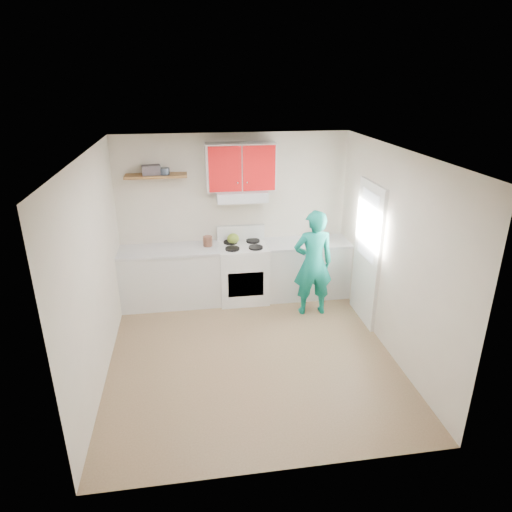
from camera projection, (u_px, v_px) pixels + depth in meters
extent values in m
plane|color=brown|center=(251.00, 353.00, 5.89)|extent=(3.80, 3.80, 0.00)
cube|color=white|center=(250.00, 153.00, 4.92)|extent=(3.60, 3.80, 0.04)
cube|color=beige|center=(234.00, 216.00, 7.14)|extent=(3.60, 0.04, 2.60)
cube|color=beige|center=(283.00, 351.00, 3.66)|extent=(3.60, 0.04, 2.60)
cube|color=beige|center=(95.00, 271.00, 5.15)|extent=(0.04, 3.80, 2.60)
cube|color=beige|center=(392.00, 254.00, 5.65)|extent=(0.04, 3.80, 2.60)
cube|color=white|center=(367.00, 254.00, 6.39)|extent=(0.05, 0.85, 2.05)
cube|color=white|center=(368.00, 225.00, 6.23)|extent=(0.01, 0.55, 0.95)
cube|color=silver|center=(171.00, 277.00, 7.04)|extent=(1.52, 0.60, 0.90)
cube|color=silver|center=(306.00, 269.00, 7.35)|extent=(1.32, 0.60, 0.90)
cube|color=white|center=(243.00, 273.00, 7.17)|extent=(0.76, 0.65, 0.92)
cube|color=silver|center=(242.00, 195.00, 6.81)|extent=(0.76, 0.44, 0.15)
cube|color=#B91011|center=(241.00, 167.00, 6.70)|extent=(1.02, 0.33, 0.70)
cube|color=brown|center=(156.00, 176.00, 6.58)|extent=(0.90, 0.30, 0.04)
cube|color=#473F44|center=(151.00, 170.00, 6.53)|extent=(0.29, 0.22, 0.14)
cylinder|color=#333D4C|center=(164.00, 171.00, 6.55)|extent=(0.21, 0.21, 0.10)
ellipsoid|color=olive|center=(233.00, 239.00, 7.06)|extent=(0.24, 0.24, 0.16)
cylinder|color=#502F23|center=(208.00, 242.00, 6.96)|extent=(0.19, 0.19, 0.18)
cube|color=olive|center=(290.00, 244.00, 7.08)|extent=(0.31, 0.26, 0.02)
cube|color=#B21221|center=(334.00, 243.00, 7.16)|extent=(0.32, 0.29, 0.01)
imported|color=#0E8270|center=(313.00, 263.00, 6.62)|extent=(0.60, 0.40, 1.62)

